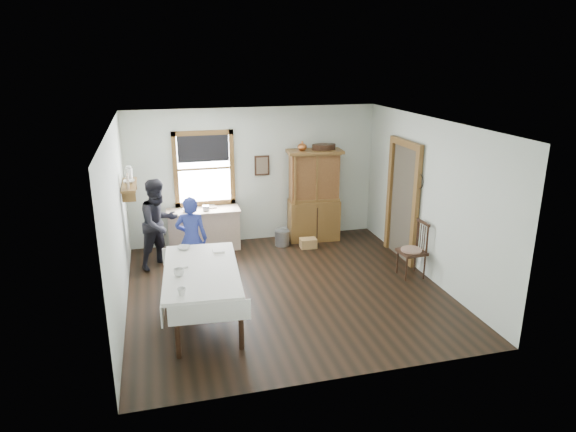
{
  "coord_description": "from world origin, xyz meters",
  "views": [
    {
      "loc": [
        -1.9,
        -7.4,
        3.7
      ],
      "look_at": [
        0.12,
        0.3,
        1.16
      ],
      "focal_mm": 32.0,
      "sensor_mm": 36.0,
      "label": 1
    }
  ],
  "objects": [
    {
      "name": "room",
      "position": [
        0.0,
        0.0,
        1.35
      ],
      "size": [
        5.01,
        5.01,
        2.7
      ],
      "color": "black",
      "rests_on": "ground"
    },
    {
      "name": "window",
      "position": [
        -1.0,
        2.47,
        1.63
      ],
      "size": [
        1.18,
        0.07,
        1.48
      ],
      "color": "white",
      "rests_on": "room"
    },
    {
      "name": "doorway",
      "position": [
        2.46,
        0.85,
        1.16
      ],
      "size": [
        0.09,
        1.14,
        2.22
      ],
      "color": "#494234",
      "rests_on": "room"
    },
    {
      "name": "wall_shelf",
      "position": [
        -2.37,
        1.54,
        1.57
      ],
      "size": [
        0.24,
        1.0,
        0.44
      ],
      "color": "brown",
      "rests_on": "room"
    },
    {
      "name": "framed_picture",
      "position": [
        0.15,
        2.46,
        1.55
      ],
      "size": [
        0.3,
        0.04,
        0.4
      ],
      "primitive_type": "cube",
      "color": "#381E13",
      "rests_on": "room"
    },
    {
      "name": "rug_beater",
      "position": [
        2.45,
        0.3,
        1.72
      ],
      "size": [
        0.01,
        0.27,
        0.27
      ],
      "primitive_type": "torus",
      "rotation": [
        0.0,
        1.57,
        0.0
      ],
      "color": "black",
      "rests_on": "room"
    },
    {
      "name": "work_counter",
      "position": [
        -1.09,
        2.18,
        0.4
      ],
      "size": [
        1.42,
        0.57,
        0.81
      ],
      "primitive_type": "cube",
      "rotation": [
        0.0,
        0.0,
        -0.03
      ],
      "color": "tan",
      "rests_on": "room"
    },
    {
      "name": "china_hutch",
      "position": [
        1.16,
        2.17,
        0.93
      ],
      "size": [
        1.13,
        0.6,
        1.86
      ],
      "primitive_type": "cube",
      "rotation": [
        0.0,
        0.0,
        -0.08
      ],
      "color": "brown",
      "rests_on": "room"
    },
    {
      "name": "dining_table",
      "position": [
        -1.4,
        -0.68,
        0.4
      ],
      "size": [
        1.2,
        2.09,
        0.81
      ],
      "primitive_type": "cube",
      "rotation": [
        0.0,
        0.0,
        -0.07
      ],
      "color": "white",
      "rests_on": "room"
    },
    {
      "name": "spindle_chair",
      "position": [
        2.23,
        -0.03,
        0.49
      ],
      "size": [
        0.49,
        0.49,
        0.99
      ],
      "primitive_type": "cube",
      "rotation": [
        0.0,
        0.0,
        0.08
      ],
      "color": "#381E13",
      "rests_on": "room"
    },
    {
      "name": "pail",
      "position": [
        0.44,
        1.98,
        0.15
      ],
      "size": [
        0.38,
        0.38,
        0.31
      ],
      "primitive_type": "cube",
      "rotation": [
        0.0,
        0.0,
        0.41
      ],
      "color": "gray",
      "rests_on": "room"
    },
    {
      "name": "wicker_basket",
      "position": [
        0.91,
        1.72,
        0.09
      ],
      "size": [
        0.33,
        0.24,
        0.19
      ],
      "primitive_type": "cube",
      "rotation": [
        0.0,
        0.0,
        -0.05
      ],
      "color": "#AE804F",
      "rests_on": "room"
    },
    {
      "name": "woman_blue",
      "position": [
        -1.42,
        0.8,
        0.68
      ],
      "size": [
        0.56,
        0.43,
        1.35
      ],
      "primitive_type": "imported",
      "rotation": [
        0.0,
        0.0,
        2.9
      ],
      "color": "navy",
      "rests_on": "room"
    },
    {
      "name": "figure_dark",
      "position": [
        -1.93,
        1.52,
        0.75
      ],
      "size": [
        0.92,
        0.89,
        1.5
      ],
      "primitive_type": "imported",
      "rotation": [
        0.0,
        0.0,
        0.64
      ],
      "color": "black",
      "rests_on": "room"
    },
    {
      "name": "table_cup_a",
      "position": [
        -1.71,
        -0.85,
        0.86
      ],
      "size": [
        0.16,
        0.16,
        0.11
      ],
      "primitive_type": "imported",
      "rotation": [
        0.0,
        0.0,
        -0.23
      ],
      "color": "white",
      "rests_on": "dining_table"
    },
    {
      "name": "table_cup_b",
      "position": [
        -1.71,
        -1.45,
        0.86
      ],
      "size": [
        0.14,
        0.14,
        0.1
      ],
      "primitive_type": "imported",
      "rotation": [
        0.0,
        0.0,
        0.4
      ],
      "color": "white",
      "rests_on": "dining_table"
    },
    {
      "name": "table_bowl",
      "position": [
        -1.58,
        0.15,
        0.84
      ],
      "size": [
        0.28,
        0.28,
        0.05
      ],
      "primitive_type": "imported",
      "rotation": [
        0.0,
        0.0,
        -0.37
      ],
      "color": "white",
      "rests_on": "dining_table"
    },
    {
      "name": "counter_book",
      "position": [
        -1.03,
        2.31,
        0.82
      ],
      "size": [
        0.19,
        0.24,
        0.02
      ],
      "primitive_type": "imported",
      "rotation": [
        0.0,
        0.0,
        0.12
      ],
      "color": "brown",
      "rests_on": "work_counter"
    },
    {
      "name": "counter_bowl",
      "position": [
        -1.38,
        2.11,
        0.84
      ],
      "size": [
        0.27,
        0.27,
        0.07
      ],
      "primitive_type": "imported",
      "rotation": [
        0.0,
        0.0,
        -0.31
      ],
      "color": "white",
      "rests_on": "work_counter"
    },
    {
      "name": "shelf_bowl",
      "position": [
        -2.37,
        1.55,
        1.6
      ],
      "size": [
        0.22,
        0.22,
        0.05
      ],
      "primitive_type": "imported",
      "color": "white",
      "rests_on": "wall_shelf"
    }
  ]
}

